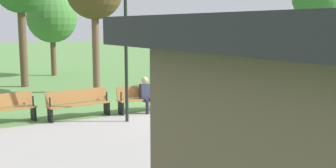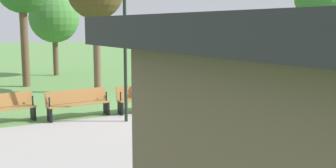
{
  "view_description": "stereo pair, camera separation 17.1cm",
  "coord_description": "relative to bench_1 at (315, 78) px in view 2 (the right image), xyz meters",
  "views": [
    {
      "loc": [
        7.04,
        12.17,
        2.91
      ],
      "look_at": [
        0.0,
        -0.56,
        0.8
      ],
      "focal_mm": 43.49,
      "sensor_mm": 36.0,
      "label": 1
    },
    {
      "loc": [
        6.89,
        12.25,
        2.91
      ],
      "look_at": [
        0.0,
        -0.56,
        0.8
      ],
      "focal_mm": 43.49,
      "sensor_mm": 36.0,
      "label": 2
    }
  ],
  "objects": [
    {
      "name": "bench_3",
      "position": [
        4.51,
        0.68,
        0.0
      ],
      "size": [
        2.03,
        0.65,
        0.89
      ],
      "rotation": [
        0.0,
        0.0,
        -0.09
      ],
      "color": "#996633",
      "rests_on": "ground"
    },
    {
      "name": "tree_2",
      "position": [
        9.38,
        -10.79,
        2.82
      ],
      "size": [
        2.84,
        2.84,
        4.74
      ],
      "color": "brown",
      "rests_on": "ground"
    },
    {
      "name": "bench_4",
      "position": [
        6.78,
        0.82,
        0.0
      ],
      "size": [
        2.01,
        0.53,
        0.89
      ],
      "rotation": [
        0.0,
        0.0,
        -0.03
      ],
      "color": "#996633",
      "rests_on": "ground"
    },
    {
      "name": "path_paving",
      "position": [
        7.92,
        3.92,
        -0.48
      ],
      "size": [
        34.75,
        5.96,
        0.01
      ],
      "primitive_type": "cube",
      "color": "#A39E99",
      "rests_on": "ground"
    },
    {
      "name": "bench_1",
      "position": [
        0.0,
        0.0,
        0.0
      ],
      "size": [
        2.05,
        0.88,
        0.89
      ],
      "rotation": [
        0.0,
        0.0,
        -0.21
      ],
      "color": "#996633",
      "rests_on": "ground"
    },
    {
      "name": "bench_6",
      "position": [
        11.33,
        0.68,
        0.0
      ],
      "size": [
        2.03,
        0.65,
        0.89
      ],
      "rotation": [
        0.0,
        0.0,
        0.09
      ],
      "color": "#996633",
      "rests_on": "ground"
    },
    {
      "name": "bench_5",
      "position": [
        9.06,
        0.82,
        0.0
      ],
      "size": [
        2.01,
        0.53,
        0.89
      ],
      "rotation": [
        0.0,
        0.0,
        0.03
      ],
      "color": "#996633",
      "rests_on": "ground"
    },
    {
      "name": "bench_2",
      "position": [
        2.24,
        0.41,
        0.0
      ],
      "size": [
        2.04,
        0.77,
        0.89
      ],
      "rotation": [
        0.0,
        0.0,
        -0.15
      ],
      "color": "#996633",
      "rests_on": "ground"
    },
    {
      "name": "person_seated",
      "position": [
        9.11,
        0.96,
        0.16
      ],
      "size": [
        0.33,
        0.52,
        1.2
      ],
      "rotation": [
        0.0,
        0.0,
        0.03
      ],
      "color": "#2D3347",
      "rests_on": "ground"
    },
    {
      "name": "lamp_post",
      "position": [
        10.19,
        1.87,
        2.43
      ],
      "size": [
        0.32,
        0.32,
        4.22
      ],
      "color": "black",
      "rests_on": "ground"
    },
    {
      "name": "ground_plane",
      "position": [
        7.92,
        0.9,
        -0.48
      ],
      "size": [
        120.0,
        120.0,
        0.0
      ],
      "primitive_type": "plane",
      "color": "#5B8C47"
    },
    {
      "name": "bench_7",
      "position": [
        13.6,
        0.41,
        0.0
      ],
      "size": [
        2.04,
        0.77,
        0.89
      ],
      "rotation": [
        0.0,
        0.0,
        0.15
      ],
      "color": "#996633",
      "rests_on": "ground"
    }
  ]
}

